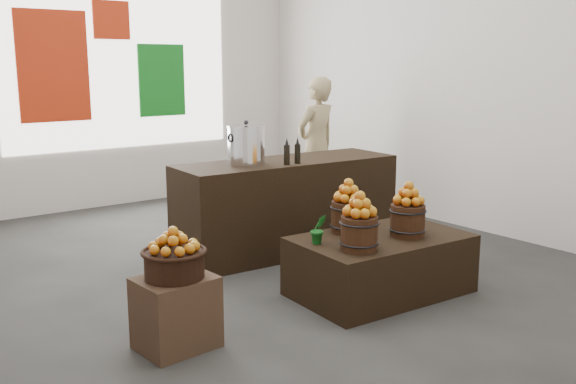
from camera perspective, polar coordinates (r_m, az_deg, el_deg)
ground at (r=6.21m, az=-3.64°, el=-6.89°), size 7.00×7.00×0.00m
back_wall at (r=9.02m, az=-16.55°, el=11.31°), size 6.00×0.04×4.00m
back_opening at (r=9.11m, az=-14.71°, el=11.41°), size 3.20×0.02×2.40m
deco_red_left at (r=8.79m, az=-20.14°, el=10.45°), size 0.90×0.04×1.40m
deco_green_right at (r=9.36m, az=-11.16°, el=9.72°), size 0.70×0.04×1.00m
deco_red_upper at (r=9.08m, az=-15.45°, el=14.53°), size 0.50×0.04×0.50m
crate at (r=4.57m, az=-9.92°, el=-10.52°), size 0.54×0.45×0.51m
wicker_basket at (r=4.46m, az=-10.08°, el=-6.37°), size 0.41×0.41×0.19m
apples_in_basket at (r=4.40m, az=-10.16°, el=-4.17°), size 0.32×0.32×0.17m
display_table at (r=5.57m, az=8.21°, el=-6.42°), size 1.51×0.99×0.51m
apple_bucket_front_left at (r=5.05m, az=6.34°, el=-3.67°), size 0.29×0.29×0.27m
apples_in_bucket_front_left at (r=5.00m, az=6.40°, el=-1.09°), size 0.22×0.22×0.20m
apple_bucket_front_right at (r=5.51m, az=10.58°, el=-2.51°), size 0.29×0.29×0.27m
apples_in_bucket_front_right at (r=5.46m, az=10.67°, el=-0.13°), size 0.22×0.22×0.20m
apple_bucket_rear at (r=5.57m, az=5.35°, el=-2.21°), size 0.29×0.29×0.27m
apples_in_bucket_rear at (r=5.52m, az=5.39°, el=0.14°), size 0.22×0.22×0.20m
herb_garnish_right at (r=5.85m, az=10.40°, el=-1.87°), size 0.26×0.24×0.24m
herb_garnish_left at (r=5.20m, az=2.73°, el=-3.32°), size 0.16×0.14×0.24m
counter at (r=6.69m, az=-0.08°, el=-1.24°), size 2.40×0.90×0.96m
stock_pot_left at (r=6.32m, az=-3.73°, el=4.11°), size 0.36×0.36×0.36m
oil_cruets at (r=6.39m, az=1.09°, el=3.77°), size 0.17×0.08×0.27m
shopper at (r=8.39m, az=2.53°, el=4.15°), size 0.70×0.51×1.77m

